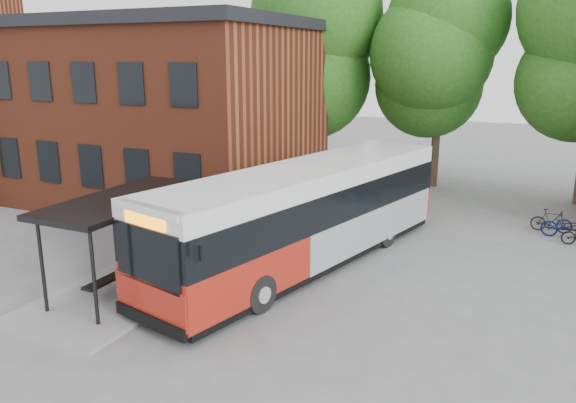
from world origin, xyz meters
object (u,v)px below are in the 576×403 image
at_px(city_bus, 307,216).
at_px(bicycle_1, 551,221).
at_px(bicycle_0, 567,226).
at_px(bus_shelter, 128,244).

bearing_deg(city_bus, bicycle_1, 58.18).
xyz_separation_m(city_bus, bicycle_0, (8.00, 6.69, -1.18)).
bearing_deg(bus_shelter, bicycle_1, 45.47).
distance_m(bus_shelter, bicycle_0, 16.22).
bearing_deg(bicycle_0, city_bus, 134.69).
height_order(bus_shelter, bicycle_0, bus_shelter).
relative_size(city_bus, bicycle_0, 7.05).
distance_m(bus_shelter, city_bus, 5.79).
relative_size(bicycle_0, bicycle_1, 1.20).
height_order(bus_shelter, bicycle_1, bus_shelter).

